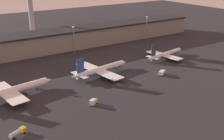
% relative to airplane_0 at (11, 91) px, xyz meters
% --- Properties ---
extents(ground, '(600.00, 600.00, 0.00)m').
position_rel_airplane_0_xyz_m(ground, '(60.72, -23.12, -3.53)').
color(ground, '#26262B').
extents(terminal_building, '(254.31, 24.09, 15.51)m').
position_rel_airplane_0_xyz_m(terminal_building, '(60.72, 69.55, 4.28)').
color(terminal_building, gray).
rests_on(terminal_building, ground).
extents(airplane_0, '(47.34, 32.37, 12.19)m').
position_rel_airplane_0_xyz_m(airplane_0, '(0.00, 0.00, 0.00)').
color(airplane_0, white).
rests_on(airplane_0, ground).
extents(airplane_1, '(44.17, 38.68, 13.59)m').
position_rel_airplane_0_xyz_m(airplane_1, '(55.07, 2.78, -0.27)').
color(airplane_1, white).
rests_on(airplane_1, ground).
extents(airplane_2, '(39.45, 29.48, 12.82)m').
position_rel_airplane_0_xyz_m(airplane_2, '(111.80, 5.19, -0.60)').
color(airplane_2, silver).
rests_on(airplane_2, ground).
extents(service_vehicle_0, '(6.86, 5.57, 2.88)m').
position_rel_airplane_0_xyz_m(service_vehicle_0, '(86.75, -18.68, -1.88)').
color(service_vehicle_0, white).
rests_on(service_vehicle_0, ground).
extents(service_vehicle_1, '(5.08, 4.39, 3.14)m').
position_rel_airplane_0_xyz_m(service_vehicle_1, '(31.30, -30.23, -1.79)').
color(service_vehicle_1, gold).
rests_on(service_vehicle_1, ground).
extents(service_vehicle_2, '(7.49, 4.89, 2.64)m').
position_rel_airplane_0_xyz_m(service_vehicle_2, '(-7.11, -36.83, -1.94)').
color(service_vehicle_2, gold).
rests_on(service_vehicle_2, ground).
extents(lamp_post_1, '(1.80, 1.80, 21.12)m').
position_rel_airplane_0_xyz_m(lamp_post_1, '(61.98, 53.37, 10.22)').
color(lamp_post_1, slate).
rests_on(lamp_post_1, ground).
extents(lamp_post_2, '(1.80, 1.80, 21.68)m').
position_rel_airplane_0_xyz_m(lamp_post_2, '(134.05, 53.37, 10.53)').
color(lamp_post_2, slate).
rests_on(lamp_post_2, ground).
extents(control_tower, '(9.00, 9.00, 47.81)m').
position_rel_airplane_0_xyz_m(control_tower, '(47.58, 107.61, 24.05)').
color(control_tower, '#99999E').
rests_on(control_tower, ground).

